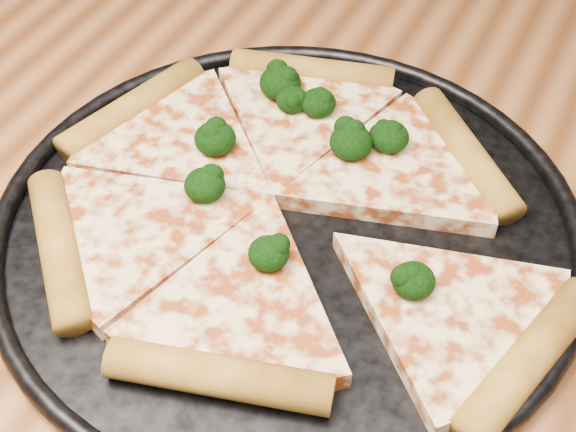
% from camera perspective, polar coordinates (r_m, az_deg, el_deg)
% --- Properties ---
extents(dining_table, '(1.20, 0.90, 0.75)m').
position_cam_1_polar(dining_table, '(0.66, -11.01, -6.02)').
color(dining_table, '#9A5A2F').
rests_on(dining_table, ground).
extents(pizza_pan, '(0.40, 0.40, 0.02)m').
position_cam_1_polar(pizza_pan, '(0.57, 0.00, -0.56)').
color(pizza_pan, black).
rests_on(pizza_pan, dining_table).
extents(pizza, '(0.39, 0.34, 0.03)m').
position_cam_1_polar(pizza, '(0.57, -0.33, 0.86)').
color(pizza, '#FFDC9C').
rests_on(pizza, pizza_pan).
extents(broccoli_florets, '(0.20, 0.19, 0.02)m').
position_cam_1_polar(broccoli_florets, '(0.60, 1.16, 4.75)').
color(broccoli_florets, black).
rests_on(broccoli_florets, pizza).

